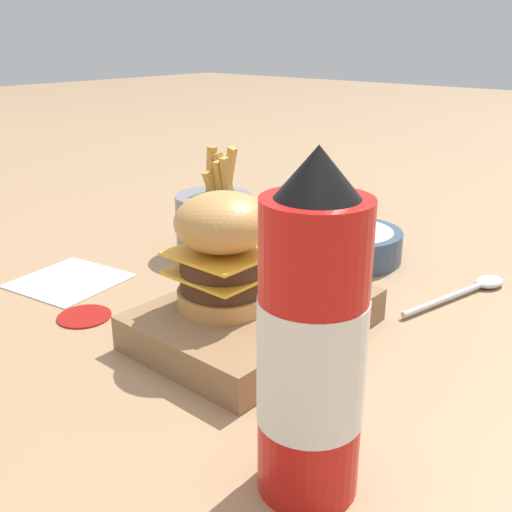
% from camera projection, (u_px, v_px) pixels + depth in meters
% --- Properties ---
extents(ground_plane, '(6.00, 6.00, 0.00)m').
position_uv_depth(ground_plane, '(187.00, 327.00, 0.63)').
color(ground_plane, '#9E7A56').
extents(serving_board, '(0.23, 0.17, 0.04)m').
position_uv_depth(serving_board, '(256.00, 318.00, 0.61)').
color(serving_board, olive).
rests_on(serving_board, ground_plane).
extents(burger, '(0.09, 0.09, 0.12)m').
position_uv_depth(burger, '(223.00, 249.00, 0.58)').
color(burger, tan).
rests_on(burger, serving_board).
extents(ketchup_bottle, '(0.07, 0.07, 0.23)m').
position_uv_depth(ketchup_bottle, '(312.00, 347.00, 0.37)').
color(ketchup_bottle, red).
rests_on(ketchup_bottle, ground_plane).
extents(fries_basket, '(0.11, 0.11, 0.15)m').
position_uv_depth(fries_basket, '(215.00, 222.00, 0.83)').
color(fries_basket, slate).
rests_on(fries_basket, ground_plane).
extents(side_bowl, '(0.14, 0.14, 0.04)m').
position_uv_depth(side_bowl, '(350.00, 243.00, 0.81)').
color(side_bowl, '#384C66').
rests_on(side_bowl, ground_plane).
extents(spoon, '(0.18, 0.06, 0.01)m').
position_uv_depth(spoon, '(475.00, 287.00, 0.71)').
color(spoon, silver).
rests_on(spoon, ground_plane).
extents(ketchup_puddle, '(0.06, 0.06, 0.00)m').
position_uv_depth(ketchup_puddle, '(84.00, 316.00, 0.65)').
color(ketchup_puddle, '#9E140F').
rests_on(ketchup_puddle, ground_plane).
extents(parchment_square, '(0.14, 0.14, 0.00)m').
position_uv_depth(parchment_square, '(69.00, 280.00, 0.74)').
color(parchment_square, beige).
rests_on(parchment_square, ground_plane).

